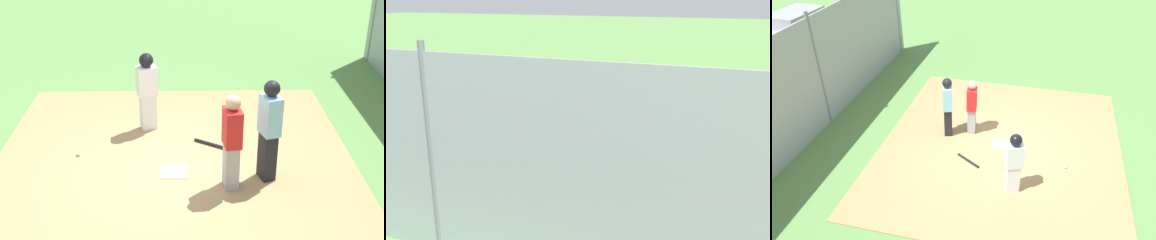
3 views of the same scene
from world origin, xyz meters
TOP-DOWN VIEW (x-y plane):
  - ground_plane at (0.00, 0.00)m, footprint 140.00×140.00m
  - dirt_infield at (0.00, 0.00)m, footprint 7.20×6.40m
  - home_plate at (0.00, 0.00)m, footprint 0.44×0.44m
  - catcher at (-0.45, -0.93)m, footprint 0.41×0.30m
  - umpire at (-0.18, -1.55)m, footprint 0.44×0.36m
  - runner at (1.70, 0.52)m, footprint 0.37×0.44m
  - baseball_bat at (0.92, -0.71)m, footprint 0.45×0.67m
  - baseball at (0.60, 1.74)m, footprint 0.07×0.07m
  - backstop_fence at (0.00, -5.23)m, footprint 12.00×0.10m
  - parked_car_silver at (-5.79, -10.25)m, footprint 4.31×2.12m

SIDE VIEW (x-z plane):
  - ground_plane at x=0.00m, z-range 0.00..0.00m
  - dirt_infield at x=0.00m, z-range 0.00..0.03m
  - home_plate at x=0.00m, z-range 0.03..0.05m
  - baseball_bat at x=0.92m, z-range 0.03..0.09m
  - baseball at x=0.60m, z-range 0.03..0.10m
  - parked_car_silver at x=-5.79m, z-range -0.03..1.25m
  - catcher at x=-0.45m, z-range 0.06..1.68m
  - runner at x=1.70m, z-range 0.13..1.70m
  - umpire at x=-0.18m, z-range 0.08..1.82m
  - backstop_fence at x=0.00m, z-range -0.07..3.28m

